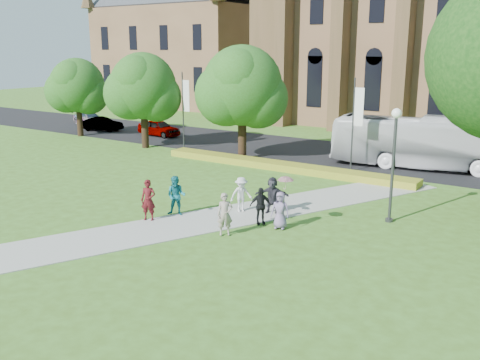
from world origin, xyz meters
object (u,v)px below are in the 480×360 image
Objects in this scene: car_1 at (102,124)px; pedestrian_0 at (148,200)px; car_2 at (89,118)px; tour_coach at (427,143)px; streetlamp at (394,152)px; car_0 at (159,128)px.

pedestrian_0 is (22.76, -17.71, 0.33)m from car_1.
tour_coach is at bearing -84.51° from car_2.
streetlamp is 12.49m from tour_coach.
tour_coach is 2.87× the size of car_2.
tour_coach is 19.91m from pedestrian_0.
car_1 is at bearing 160.10° from streetlamp.
tour_coach is at bearing -86.95° from car_0.
car_2 is at bearing 43.11° from car_1.
car_1 is 0.91× the size of car_2.
car_1 is at bearing 81.54° from tour_coach.
car_0 is at bearing -103.02° from car_1.
car_2 is 2.25× the size of pedestrian_0.
streetlamp is 0.42× the size of tour_coach.
pedestrian_0 reaches higher than car_0.
tour_coach reaches higher than car_1.
tour_coach is at bearing 97.86° from streetlamp.
tour_coach is at bearing 42.47° from pedestrian_0.
pedestrian_0 is at bearing -135.60° from car_0.
car_2 is (-34.94, 1.69, -1.10)m from tour_coach.
car_0 is 6.67m from car_1.
streetlamp is at bearing 178.15° from tour_coach.
car_2 is at bearing 159.12° from streetlamp.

